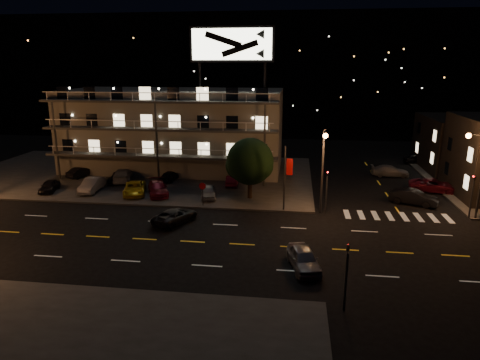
# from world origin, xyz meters

# --- Properties ---
(ground) EXTENTS (140.00, 140.00, 0.00)m
(ground) POSITION_xyz_m (0.00, 0.00, 0.00)
(ground) COLOR black
(ground) RESTS_ON ground
(curb_nw) EXTENTS (44.00, 24.00, 0.15)m
(curb_nw) POSITION_xyz_m (-14.00, 20.00, 0.07)
(curb_nw) COLOR #343331
(curb_nw) RESTS_ON ground
(motel) EXTENTS (28.00, 13.80, 18.10)m
(motel) POSITION_xyz_m (-9.94, 23.88, 5.34)
(motel) COLOR gray
(motel) RESTS_ON ground
(side_bldg_back) EXTENTS (14.06, 12.00, 7.00)m
(side_bldg_back) POSITION_xyz_m (29.99, 28.00, 3.50)
(side_bldg_back) COLOR black
(side_bldg_back) RESTS_ON ground
(hill_backdrop) EXTENTS (120.00, 25.00, 24.00)m
(hill_backdrop) POSITION_xyz_m (-5.94, 68.78, 11.55)
(hill_backdrop) COLOR black
(hill_backdrop) RESTS_ON ground
(streetlight_nc) EXTENTS (0.44, 1.92, 8.00)m
(streetlight_nc) POSITION_xyz_m (8.50, 7.94, 4.96)
(streetlight_nc) COLOR #2D2D30
(streetlight_nc) RESTS_ON ground
(streetlight_ne) EXTENTS (1.92, 0.44, 8.00)m
(streetlight_ne) POSITION_xyz_m (22.14, 8.30, 4.96)
(streetlight_ne) COLOR #2D2D30
(streetlight_ne) RESTS_ON ground
(signal_nw) EXTENTS (0.20, 0.27, 4.60)m
(signal_nw) POSITION_xyz_m (9.00, 8.50, 2.57)
(signal_nw) COLOR #2D2D30
(signal_nw) RESTS_ON ground
(signal_sw) EXTENTS (0.20, 0.27, 4.60)m
(signal_sw) POSITION_xyz_m (9.00, -8.50, 2.57)
(signal_sw) COLOR #2D2D30
(signal_sw) RESTS_ON ground
(signal_ne) EXTENTS (0.27, 0.20, 4.60)m
(signal_ne) POSITION_xyz_m (22.00, 8.50, 2.57)
(signal_ne) COLOR #2D2D30
(signal_ne) RESTS_ON ground
(banner_north) EXTENTS (0.83, 0.16, 6.40)m
(banner_north) POSITION_xyz_m (5.09, 8.40, 3.43)
(banner_north) COLOR #2D2D30
(banner_north) RESTS_ON ground
(stop_sign) EXTENTS (0.91, 0.11, 2.61)m
(stop_sign) POSITION_xyz_m (-3.00, 8.57, 1.71)
(stop_sign) COLOR #2D2D30
(stop_sign) RESTS_ON ground
(tree) EXTENTS (5.04, 4.86, 6.35)m
(tree) POSITION_xyz_m (1.32, 11.65, 3.92)
(tree) COLOR black
(tree) RESTS_ON curb_nw
(lot_car_0) EXTENTS (2.16, 3.85, 1.24)m
(lot_car_0) POSITION_xyz_m (-20.82, 11.17, 0.77)
(lot_car_0) COLOR black
(lot_car_0) RESTS_ON curb_nw
(lot_car_1) EXTENTS (1.80, 4.53, 1.47)m
(lot_car_1) POSITION_xyz_m (-16.16, 11.78, 0.88)
(lot_car_1) COLOR gray
(lot_car_1) RESTS_ON curb_nw
(lot_car_2) EXTENTS (3.41, 5.13, 1.31)m
(lot_car_2) POSITION_xyz_m (-11.08, 11.33, 0.80)
(lot_car_2) COLOR gold
(lot_car_2) RESTS_ON curb_nw
(lot_car_3) EXTENTS (3.64, 5.20, 1.40)m
(lot_car_3) POSITION_xyz_m (-8.56, 11.56, 0.85)
(lot_car_3) COLOR #570C19
(lot_car_3) RESTS_ON curb_nw
(lot_car_4) EXTENTS (2.15, 3.95, 1.27)m
(lot_car_4) POSITION_xyz_m (-2.94, 11.13, 0.79)
(lot_car_4) COLOR gray
(lot_car_4) RESTS_ON curb_nw
(lot_car_5) EXTENTS (2.56, 4.00, 1.24)m
(lot_car_5) POSITION_xyz_m (-20.33, 17.50, 0.77)
(lot_car_5) COLOR black
(lot_car_5) RESTS_ON curb_nw
(lot_car_6) EXTENTS (2.89, 4.84, 1.26)m
(lot_car_6) POSITION_xyz_m (-14.72, 15.99, 0.78)
(lot_car_6) COLOR black
(lot_car_6) RESTS_ON curb_nw
(lot_car_7) EXTENTS (3.26, 5.56, 1.51)m
(lot_car_7) POSITION_xyz_m (-14.38, 16.25, 0.91)
(lot_car_7) COLOR gray
(lot_car_7) RESTS_ON curb_nw
(lot_car_8) EXTENTS (1.98, 3.75, 1.22)m
(lot_car_8) POSITION_xyz_m (-8.88, 17.18, 0.76)
(lot_car_8) COLOR black
(lot_car_8) RESTS_ON curb_nw
(lot_car_9) EXTENTS (1.56, 3.79, 1.22)m
(lot_car_9) POSITION_xyz_m (-1.16, 16.10, 0.76)
(lot_car_9) COLOR #570C19
(lot_car_9) RESTS_ON curb_nw
(side_car_0) EXTENTS (4.91, 3.35, 1.53)m
(side_car_0) POSITION_xyz_m (17.93, 12.06, 0.77)
(side_car_0) COLOR black
(side_car_0) RESTS_ON ground
(side_car_1) EXTENTS (5.57, 3.32, 1.45)m
(side_car_1) POSITION_xyz_m (21.31, 16.95, 0.72)
(side_car_1) COLOR #570C19
(side_car_1) RESTS_ON ground
(side_car_2) EXTENTS (4.64, 1.89, 1.35)m
(side_car_2) POSITION_xyz_m (17.93, 23.41, 0.67)
(side_car_2) COLOR gray
(side_car_2) RESTS_ON ground
(side_car_3) EXTENTS (4.03, 1.85, 1.34)m
(side_car_3) POSITION_xyz_m (23.32, 31.11, 0.67)
(side_car_3) COLOR black
(side_car_3) RESTS_ON ground
(road_car_east) EXTENTS (2.72, 4.64, 1.48)m
(road_car_east) POSITION_xyz_m (6.74, -3.49, 0.74)
(road_car_east) COLOR gray
(road_car_east) RESTS_ON ground
(road_car_west) EXTENTS (3.88, 5.09, 1.28)m
(road_car_west) POSITION_xyz_m (-4.52, 3.96, 0.64)
(road_car_west) COLOR black
(road_car_west) RESTS_ON ground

